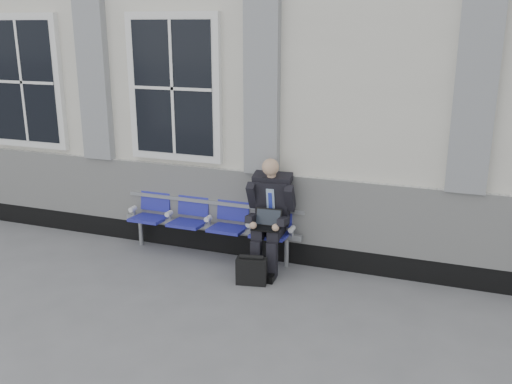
% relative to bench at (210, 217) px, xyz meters
% --- Properties ---
extents(ground, '(70.00, 70.00, 0.00)m').
position_rel_bench_xyz_m(ground, '(-0.90, -1.32, -0.55)').
color(ground, slate).
rests_on(ground, ground).
extents(station_building, '(14.40, 4.40, 4.49)m').
position_rel_bench_xyz_m(station_building, '(-0.92, 2.15, 1.67)').
color(station_building, silver).
rests_on(station_building, ground).
extents(bench, '(2.60, 0.47, 0.91)m').
position_rel_bench_xyz_m(bench, '(0.00, 0.00, 0.00)').
color(bench, '#9EA0A3').
rests_on(bench, ground).
extents(businessman, '(0.61, 0.83, 1.47)m').
position_rel_bench_xyz_m(businessman, '(0.91, -0.14, 0.24)').
color(businessman, black).
rests_on(businessman, ground).
extents(briefcase, '(0.39, 0.23, 0.38)m').
position_rel_bench_xyz_m(briefcase, '(0.86, -0.67, -0.38)').
color(briefcase, black).
rests_on(briefcase, ground).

